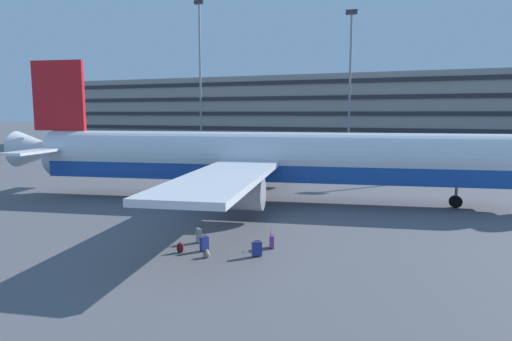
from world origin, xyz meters
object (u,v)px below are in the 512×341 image
object	(u,v)px
backpack_scuffed	(207,254)
suitcase_navy	(204,244)
suitcase_large	(199,235)
airliner	(262,159)
backpack_purple	(180,248)
suitcase_laid_flat	(272,241)
suitcase_small	(257,249)

from	to	relation	value
backpack_scuffed	suitcase_navy	bearing A→B (deg)	124.05
suitcase_large	suitcase_navy	size ratio (longest dim) A/B	1.12
airliner	backpack_purple	size ratio (longest dim) A/B	77.43
airliner	backpack_scuffed	world-z (taller)	airliner
airliner	suitcase_laid_flat	size ratio (longest dim) A/B	48.92
backpack_scuffed	suitcase_large	bearing A→B (deg)	126.63
suitcase_navy	suitcase_small	xyz separation A→B (m)	(2.78, 0.14, 0.01)
suitcase_large	backpack_purple	world-z (taller)	suitcase_large
airliner	suitcase_laid_flat	distance (m)	12.87
airliner	backpack_scuffed	xyz separation A→B (m)	(2.38, -14.17, -3.10)
suitcase_large	backpack_scuffed	world-z (taller)	suitcase_large
suitcase_navy	suitcase_laid_flat	distance (m)	3.46
suitcase_small	suitcase_large	bearing A→B (deg)	164.29
suitcase_small	suitcase_laid_flat	distance (m)	1.60
suitcase_laid_flat	backpack_scuffed	distance (m)	3.54
suitcase_small	suitcase_laid_flat	bearing A→B (deg)	82.14
backpack_purple	suitcase_laid_flat	bearing A→B (deg)	30.65
suitcase_small	backpack_purple	xyz separation A→B (m)	(-3.79, -0.79, -0.15)
suitcase_small	suitcase_laid_flat	world-z (taller)	suitcase_laid_flat
suitcase_navy	backpack_scuffed	bearing A→B (deg)	-55.95
airliner	backpack_purple	bearing A→B (deg)	-86.79
backpack_scuffed	suitcase_small	bearing A→B (deg)	24.70
airliner	suitcase_laid_flat	xyz separation A→B (m)	(4.80, -11.58, -2.94)
suitcase_large	airliner	bearing A→B (deg)	94.04
suitcase_large	suitcase_small	world-z (taller)	suitcase_large
suitcase_large	backpack_scuffed	bearing A→B (deg)	-53.37
suitcase_large	suitcase_navy	bearing A→B (deg)	-51.57
suitcase_navy	suitcase_laid_flat	size ratio (longest dim) A/B	0.94
suitcase_small	suitcase_laid_flat	size ratio (longest dim) A/B	0.94
backpack_purple	airliner	bearing A→B (deg)	93.21
suitcase_laid_flat	backpack_scuffed	size ratio (longest dim) A/B	1.93
suitcase_laid_flat	backpack_purple	bearing A→B (deg)	-149.35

